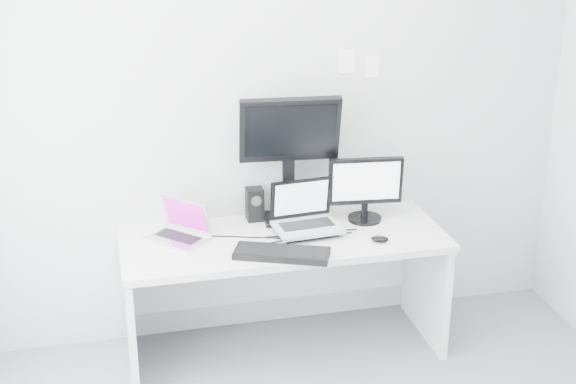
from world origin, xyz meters
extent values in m
plane|color=#B7B9BC|center=(0.00, 1.60, 1.35)|extent=(3.60, 0.00, 3.60)
cube|color=silver|center=(0.00, 1.25, 0.36)|extent=(1.80, 0.70, 0.73)
cube|color=silver|center=(-0.58, 1.33, 0.85)|extent=(0.38, 0.38, 0.23)
cube|color=black|center=(-0.11, 1.52, 0.83)|extent=(0.12, 0.12, 0.19)
cube|color=#A1A4A8|center=(0.14, 1.25, 0.88)|extent=(0.38, 0.31, 0.30)
cube|color=black|center=(0.08, 1.47, 1.11)|extent=(0.58, 0.25, 0.77)
cube|color=black|center=(0.51, 1.37, 0.93)|extent=(0.45, 0.24, 0.39)
cube|color=black|center=(-0.07, 1.00, 0.75)|extent=(0.53, 0.35, 0.03)
ellipsoid|color=black|center=(0.50, 1.06, 0.75)|extent=(0.11, 0.10, 0.03)
cube|color=white|center=(0.45, 1.59, 1.62)|extent=(0.10, 0.00, 0.14)
cube|color=white|center=(0.60, 1.59, 1.58)|extent=(0.09, 0.00, 0.13)
camera|label=1|loc=(-0.91, -2.73, 2.58)|focal=50.37mm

